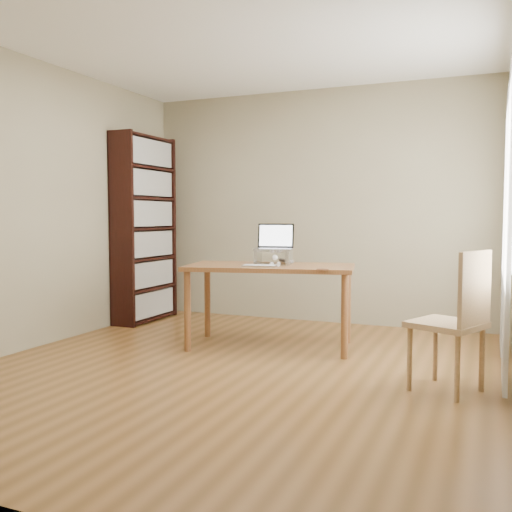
{
  "coord_description": "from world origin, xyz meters",
  "views": [
    {
      "loc": [
        1.83,
        -3.94,
        1.19
      ],
      "look_at": [
        -0.16,
        0.83,
        0.83
      ],
      "focal_mm": 40.0,
      "sensor_mm": 36.0,
      "label": 1
    }
  ],
  "objects": [
    {
      "name": "chair",
      "position": [
        1.62,
        0.09,
        0.52
      ],
      "size": [
        0.57,
        0.56,
        0.97
      ],
      "rotation": [
        0.0,
        0.0,
        -0.42
      ],
      "color": "tan",
      "rests_on": "ground"
    },
    {
      "name": "keyboard",
      "position": [
        -0.05,
        0.63,
        0.76
      ],
      "size": [
        0.31,
        0.17,
        0.02
      ],
      "rotation": [
        0.0,
        0.0,
        0.14
      ],
      "color": "silver",
      "rests_on": "desk"
    },
    {
      "name": "laptop",
      "position": [
        -0.03,
        1.0,
        0.94
      ],
      "size": [
        0.38,
        0.34,
        0.24
      ],
      "rotation": [
        0.0,
        0.0,
        0.2
      ],
      "color": "silver",
      "rests_on": "laptop_stand"
    },
    {
      "name": "room",
      "position": [
        0.03,
        0.01,
        1.3
      ],
      "size": [
        4.04,
        4.54,
        2.64
      ],
      "color": "brown",
      "rests_on": "ground"
    },
    {
      "name": "laptop_stand",
      "position": [
        -0.03,
        0.93,
        0.83
      ],
      "size": [
        0.32,
        0.25,
        0.13
      ],
      "rotation": [
        0.0,
        0.0,
        0.2
      ],
      "color": "silver",
      "rests_on": "desk"
    },
    {
      "name": "coaster",
      "position": [
        0.53,
        0.58,
        0.75
      ],
      "size": [
        0.1,
        0.1,
        0.01
      ],
      "primitive_type": "cylinder",
      "color": "brown",
      "rests_on": "desk"
    },
    {
      "name": "cat",
      "position": [
        -0.0,
        0.97,
        0.82
      ],
      "size": [
        0.26,
        0.49,
        0.16
      ],
      "rotation": [
        0.0,
        0.0,
        0.32
      ],
      "color": "#454036",
      "rests_on": "desk"
    },
    {
      "name": "desk",
      "position": [
        -0.03,
        0.85,
        0.66
      ],
      "size": [
        1.61,
        1.02,
        0.75
      ],
      "rotation": [
        0.0,
        0.0,
        0.2
      ],
      "color": "brown",
      "rests_on": "ground"
    },
    {
      "name": "bookshelf",
      "position": [
        -1.83,
        1.55,
        1.05
      ],
      "size": [
        0.3,
        0.9,
        2.1
      ],
      "color": "black",
      "rests_on": "ground"
    },
    {
      "name": "curtains",
      "position": [
        1.92,
        0.8,
        1.17
      ],
      "size": [
        0.03,
        1.9,
        2.25
      ],
      "color": "silver",
      "rests_on": "ground"
    }
  ]
}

